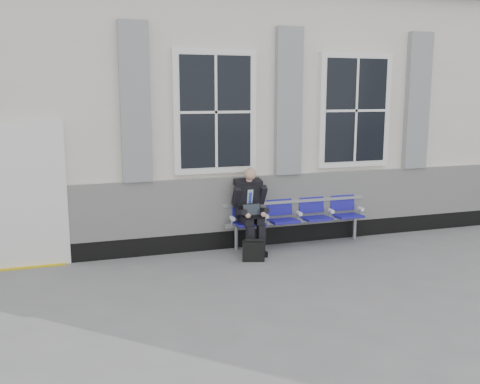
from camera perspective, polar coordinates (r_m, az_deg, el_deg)
name	(u,v)px	position (r m, az deg, el deg)	size (l,w,h in m)	color
ground	(378,262)	(8.49, 14.46, -7.27)	(70.00, 70.00, 0.00)	slate
station_building	(289,109)	(11.17, 5.22, 8.78)	(14.40, 4.40, 4.49)	silver
bench	(297,212)	(9.12, 6.15, -2.18)	(2.60, 0.47, 0.91)	#9EA0A3
businessman	(250,206)	(8.63, 1.08, -1.52)	(0.54, 0.72, 1.37)	black
briefcase	(253,251)	(8.26, 1.44, -6.29)	(0.36, 0.23, 0.35)	black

